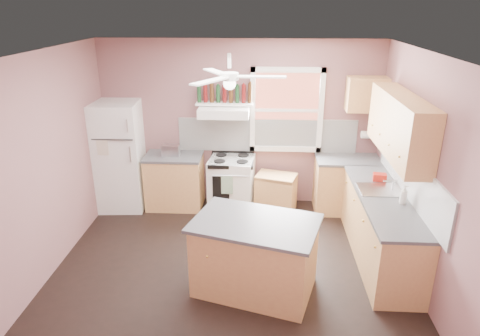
# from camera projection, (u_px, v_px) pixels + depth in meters

# --- Properties ---
(floor) EXTENTS (4.50, 4.50, 0.00)m
(floor) POSITION_uv_depth(u_px,v_px,m) (231.00, 265.00, 5.60)
(floor) COLOR black
(floor) RESTS_ON ground
(ceiling) EXTENTS (4.50, 4.50, 0.00)m
(ceiling) POSITION_uv_depth(u_px,v_px,m) (229.00, 53.00, 4.62)
(ceiling) COLOR white
(ceiling) RESTS_ON ground
(wall_back) EXTENTS (4.50, 0.05, 2.70)m
(wall_back) POSITION_uv_depth(u_px,v_px,m) (240.00, 124.00, 6.99)
(wall_back) COLOR #7D5353
(wall_back) RESTS_ON ground
(wall_right) EXTENTS (0.05, 4.00, 2.70)m
(wall_right) POSITION_uv_depth(u_px,v_px,m) (424.00, 173.00, 4.99)
(wall_right) COLOR #7D5353
(wall_right) RESTS_ON ground
(wall_left) EXTENTS (0.05, 4.00, 2.70)m
(wall_left) POSITION_uv_depth(u_px,v_px,m) (45.00, 165.00, 5.23)
(wall_left) COLOR #7D5353
(wall_left) RESTS_ON ground
(backsplash_back) EXTENTS (2.90, 0.03, 0.55)m
(backsplash_back) POSITION_uv_depth(u_px,v_px,m) (267.00, 135.00, 6.99)
(backsplash_back) COLOR white
(backsplash_back) RESTS_ON wall_back
(backsplash_right) EXTENTS (0.03, 2.60, 0.55)m
(backsplash_right) POSITION_uv_depth(u_px,v_px,m) (411.00, 177.00, 5.33)
(backsplash_right) COLOR white
(backsplash_right) RESTS_ON wall_right
(window_view) EXTENTS (1.00, 0.02, 1.20)m
(window_view) POSITION_uv_depth(u_px,v_px,m) (286.00, 110.00, 6.82)
(window_view) COLOR brown
(window_view) RESTS_ON wall_back
(window_frame) EXTENTS (1.16, 0.07, 1.36)m
(window_frame) POSITION_uv_depth(u_px,v_px,m) (287.00, 111.00, 6.80)
(window_frame) COLOR white
(window_frame) RESTS_ON wall_back
(refrigerator) EXTENTS (0.80, 0.78, 1.77)m
(refrigerator) POSITION_uv_depth(u_px,v_px,m) (119.00, 156.00, 6.92)
(refrigerator) COLOR white
(refrigerator) RESTS_ON floor
(base_cabinet_left) EXTENTS (0.90, 0.60, 0.86)m
(base_cabinet_left) POSITION_uv_depth(u_px,v_px,m) (175.00, 182.00, 7.08)
(base_cabinet_left) COLOR #B9804D
(base_cabinet_left) RESTS_ON floor
(counter_left) EXTENTS (0.92, 0.62, 0.04)m
(counter_left) POSITION_uv_depth(u_px,v_px,m) (173.00, 156.00, 6.91)
(counter_left) COLOR #444447
(counter_left) RESTS_ON base_cabinet_left
(toaster) EXTENTS (0.28, 0.17, 0.18)m
(toaster) POSITION_uv_depth(u_px,v_px,m) (171.00, 150.00, 6.86)
(toaster) COLOR silver
(toaster) RESTS_ON counter_left
(stove) EXTENTS (0.76, 0.70, 0.86)m
(stove) POSITION_uv_depth(u_px,v_px,m) (232.00, 183.00, 7.03)
(stove) COLOR white
(stove) RESTS_ON floor
(range_hood) EXTENTS (0.78, 0.50, 0.14)m
(range_hood) POSITION_uv_depth(u_px,v_px,m) (224.00, 112.00, 6.65)
(range_hood) COLOR white
(range_hood) RESTS_ON wall_back
(bottle_shelf) EXTENTS (0.90, 0.26, 0.03)m
(bottle_shelf) POSITION_uv_depth(u_px,v_px,m) (225.00, 104.00, 6.72)
(bottle_shelf) COLOR white
(bottle_shelf) RESTS_ON range_hood
(cart) EXTENTS (0.71, 0.57, 0.62)m
(cart) POSITION_uv_depth(u_px,v_px,m) (276.00, 192.00, 6.98)
(cart) COLOR #B9804D
(cart) RESTS_ON floor
(base_cabinet_corner) EXTENTS (1.00, 0.60, 0.86)m
(base_cabinet_corner) POSITION_uv_depth(u_px,v_px,m) (346.00, 186.00, 6.93)
(base_cabinet_corner) COLOR #B9804D
(base_cabinet_corner) RESTS_ON floor
(base_cabinet_right) EXTENTS (0.60, 2.20, 0.86)m
(base_cabinet_right) POSITION_uv_depth(u_px,v_px,m) (380.00, 229.00, 5.62)
(base_cabinet_right) COLOR #B9804D
(base_cabinet_right) RESTS_ON floor
(counter_corner) EXTENTS (1.02, 0.62, 0.04)m
(counter_corner) POSITION_uv_depth(u_px,v_px,m) (349.00, 160.00, 6.77)
(counter_corner) COLOR #444447
(counter_corner) RESTS_ON base_cabinet_corner
(counter_right) EXTENTS (0.62, 2.22, 0.04)m
(counter_right) POSITION_uv_depth(u_px,v_px,m) (384.00, 198.00, 5.46)
(counter_right) COLOR #444447
(counter_right) RESTS_ON base_cabinet_right
(sink) EXTENTS (0.55, 0.45, 0.03)m
(sink) POSITION_uv_depth(u_px,v_px,m) (380.00, 190.00, 5.64)
(sink) COLOR silver
(sink) RESTS_ON counter_right
(faucet) EXTENTS (0.03, 0.03, 0.14)m
(faucet) POSITION_uv_depth(u_px,v_px,m) (393.00, 185.00, 5.60)
(faucet) COLOR silver
(faucet) RESTS_ON sink
(upper_cabinet_right) EXTENTS (0.33, 1.80, 0.76)m
(upper_cabinet_right) POSITION_uv_depth(u_px,v_px,m) (400.00, 126.00, 5.31)
(upper_cabinet_right) COLOR #B9804D
(upper_cabinet_right) RESTS_ON wall_right
(upper_cabinet_corner) EXTENTS (0.60, 0.33, 0.52)m
(upper_cabinet_corner) POSITION_uv_depth(u_px,v_px,m) (367.00, 94.00, 6.51)
(upper_cabinet_corner) COLOR #B9804D
(upper_cabinet_corner) RESTS_ON wall_back
(paper_towel) EXTENTS (0.26, 0.12, 0.12)m
(paper_towel) POSITION_uv_depth(u_px,v_px,m) (370.00, 135.00, 6.77)
(paper_towel) COLOR white
(paper_towel) RESTS_ON wall_back
(island) EXTENTS (1.51, 1.18, 0.86)m
(island) POSITION_uv_depth(u_px,v_px,m) (255.00, 257.00, 4.99)
(island) COLOR #B9804D
(island) RESTS_ON floor
(island_top) EXTENTS (1.60, 1.27, 0.04)m
(island_top) POSITION_uv_depth(u_px,v_px,m) (255.00, 223.00, 4.83)
(island_top) COLOR #444447
(island_top) RESTS_ON island
(ceiling_fan_hub) EXTENTS (0.20, 0.20, 0.08)m
(ceiling_fan_hub) POSITION_uv_depth(u_px,v_px,m) (229.00, 76.00, 4.71)
(ceiling_fan_hub) COLOR white
(ceiling_fan_hub) RESTS_ON ceiling
(soap_bottle) EXTENTS (0.11, 0.11, 0.24)m
(soap_bottle) POSITION_uv_depth(u_px,v_px,m) (404.00, 195.00, 5.22)
(soap_bottle) COLOR silver
(soap_bottle) RESTS_ON counter_right
(red_caddy) EXTENTS (0.20, 0.15, 0.10)m
(red_caddy) POSITION_uv_depth(u_px,v_px,m) (380.00, 177.00, 5.92)
(red_caddy) COLOR #A5180E
(red_caddy) RESTS_ON counter_right
(wine_bottles) EXTENTS (0.86, 0.06, 0.31)m
(wine_bottles) POSITION_uv_depth(u_px,v_px,m) (225.00, 93.00, 6.66)
(wine_bottles) COLOR #143819
(wine_bottles) RESTS_ON bottle_shelf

